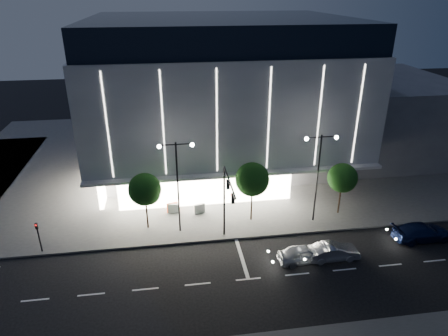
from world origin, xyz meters
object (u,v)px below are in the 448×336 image
object	(u,v)px
barrier_b	(174,208)
car_second	(333,252)
barrier_a	(172,207)
tree_right	(342,179)
traffic_mast	(227,195)
car_lead	(303,254)
tree_left	(145,191)
ped_signal_far	(38,234)
street_lamp_east	(319,166)
car_third	(422,232)
tree_mid	(252,181)
barrier_d	(200,209)
street_lamp_west	(177,175)

from	to	relation	value
barrier_b	car_second	bearing A→B (deg)	-28.49
barrier_a	barrier_b	bearing A→B (deg)	-74.80
tree_right	barrier_a	world-z (taller)	tree_right
traffic_mast	car_lead	bearing A→B (deg)	-28.82
car_lead	tree_left	bearing A→B (deg)	56.99
barrier_a	tree_left	bearing A→B (deg)	-148.37
car_lead	barrier_a	world-z (taller)	car_lead
ped_signal_far	car_lead	size ratio (longest dim) A/B	0.71
car_lead	car_second	size ratio (longest dim) A/B	0.98
traffic_mast	ped_signal_far	distance (m)	16.35
street_lamp_east	ped_signal_far	world-z (taller)	street_lamp_east
car_third	tree_right	bearing A→B (deg)	44.74
traffic_mast	tree_left	distance (m)	7.95
tree_mid	car_third	size ratio (longest dim) A/B	1.15
car_lead	barrier_d	bearing A→B (deg)	36.67
barrier_b	car_lead	bearing A→B (deg)	-34.62
traffic_mast	barrier_a	world-z (taller)	traffic_mast
street_lamp_east	car_third	size ratio (longest dim) A/B	1.68
tree_mid	tree_right	distance (m)	9.01
traffic_mast	street_lamp_east	distance (m)	9.43
car_lead	car_third	size ratio (longest dim) A/B	0.80
barrier_a	barrier_d	distance (m)	2.78
ped_signal_far	tree_mid	bearing A→B (deg)	7.55
street_lamp_east	car_second	xyz separation A→B (m)	(-0.42, -5.98, -5.24)
tree_mid	car_second	bearing A→B (deg)	-51.58
ped_signal_far	car_second	bearing A→B (deg)	-10.34
street_lamp_west	tree_right	xyz separation A→B (m)	(16.03, 1.02, -2.07)
traffic_mast	barrier_d	world-z (taller)	traffic_mast
street_lamp_west	barrier_a	size ratio (longest dim) A/B	8.18
tree_mid	car_second	size ratio (longest dim) A/B	1.41
car_second	barrier_d	xyz separation A→B (m)	(-10.48, 8.95, -0.07)
barrier_a	street_lamp_west	bearing A→B (deg)	-96.11
tree_mid	car_second	world-z (taller)	tree_mid
traffic_mast	tree_left	world-z (taller)	traffic_mast
car_third	barrier_d	xyz separation A→B (m)	(-19.54, 7.36, -0.13)
tree_right	car_lead	world-z (taller)	tree_right
barrier_d	tree_left	bearing A→B (deg)	-173.38
ped_signal_far	car_lead	xyz separation A→B (m)	(21.94, -4.43, -1.16)
street_lamp_west	barrier_d	world-z (taller)	street_lamp_west
tree_left	tree_right	size ratio (longest dim) A/B	1.04
car_second	barrier_d	world-z (taller)	car_second
car_second	car_third	bearing A→B (deg)	-81.02
tree_left	barrier_a	world-z (taller)	tree_left
traffic_mast	car_second	distance (m)	10.16
car_third	barrier_b	bearing A→B (deg)	69.32
ped_signal_far	car_lead	distance (m)	22.42
tree_right	car_third	world-z (taller)	tree_right
street_lamp_west	barrier_a	bearing A→B (deg)	99.71
street_lamp_east	barrier_d	bearing A→B (deg)	164.76
car_second	car_third	size ratio (longest dim) A/B	0.81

